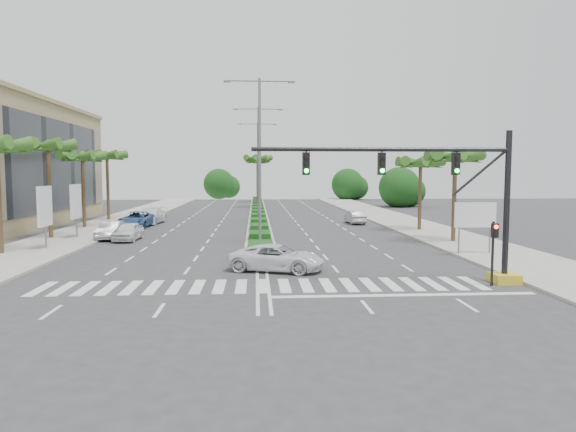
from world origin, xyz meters
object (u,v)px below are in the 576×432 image
(car_parked_c, at_px, (136,220))
(car_parked_d, at_px, (151,216))
(car_parked_b, at_px, (111,230))
(car_right, at_px, (355,217))
(car_crossing, at_px, (277,258))
(car_parked_a, at_px, (128,232))

(car_parked_c, distance_m, car_parked_d, 3.76)
(car_parked_d, bearing_deg, car_parked_c, -91.93)
(car_parked_b, relative_size, car_parked_d, 0.77)
(car_parked_d, relative_size, car_right, 1.35)
(car_parked_b, distance_m, car_right, 24.48)
(car_parked_b, distance_m, car_parked_d, 12.48)
(car_crossing, bearing_deg, car_parked_a, 57.82)
(car_parked_b, relative_size, car_crossing, 0.84)
(car_crossing, xyz_separation_m, car_right, (9.16, 25.33, -0.03))
(car_parked_a, relative_size, car_parked_c, 0.74)
(car_parked_d, relative_size, car_crossing, 1.09)
(car_parked_a, relative_size, car_crossing, 0.81)
(car_crossing, bearing_deg, car_right, -2.00)
(car_parked_a, relative_size, car_parked_b, 0.96)
(car_parked_b, xyz_separation_m, car_crossing, (12.61, -14.13, -0.00))
(car_parked_a, xyz_separation_m, car_crossing, (11.00, -13.14, 0.01))
(car_right, bearing_deg, car_parked_c, 2.80)
(car_parked_b, height_order, car_parked_c, car_parked_c)
(car_parked_a, xyz_separation_m, car_parked_b, (-1.61, 0.99, 0.01))
(car_parked_d, bearing_deg, car_parked_a, -78.42)
(car_parked_c, bearing_deg, car_right, 9.53)
(car_parked_d, distance_m, car_right, 21.20)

